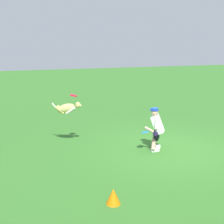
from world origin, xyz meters
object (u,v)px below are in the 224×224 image
at_px(person, 156,128).
at_px(training_cone, 113,196).
at_px(frisbee_held, 145,132).
at_px(frisbee_flying, 74,95).
at_px(dog, 67,108).

xyz_separation_m(person, training_cone, (2.29, 2.58, -0.53)).
bearing_deg(frisbee_held, frisbee_flying, -36.31).
relative_size(person, training_cone, 3.94).
bearing_deg(dog, frisbee_held, -2.76).
relative_size(person, frisbee_flying, 5.64).
height_order(dog, frisbee_held, dog).
bearing_deg(training_cone, frisbee_flying, -91.31).
bearing_deg(dog, person, 2.38).
bearing_deg(frisbee_held, person, -175.45).
bearing_deg(training_cone, dog, -88.61).
xyz_separation_m(frisbee_flying, frisbee_held, (-1.82, 1.34, -0.99)).
relative_size(frisbee_held, training_cone, 0.70).
distance_m(frisbee_held, training_cone, 3.21).
distance_m(person, dog, 2.81).
height_order(frisbee_held, training_cone, frisbee_held).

